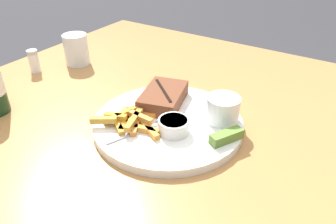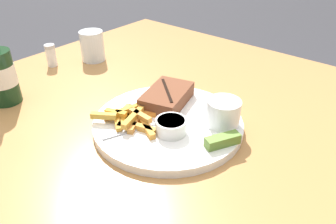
{
  "view_description": "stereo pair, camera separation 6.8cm",
  "coord_description": "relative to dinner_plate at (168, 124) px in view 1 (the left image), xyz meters",
  "views": [
    {
      "loc": [
        -0.49,
        -0.31,
        1.12
      ],
      "look_at": [
        0.0,
        0.0,
        0.76
      ],
      "focal_mm": 35.0,
      "sensor_mm": 36.0,
      "label": 1
    },
    {
      "loc": [
        -0.45,
        -0.37,
        1.12
      ],
      "look_at": [
        0.0,
        0.0,
        0.76
      ],
      "focal_mm": 35.0,
      "sensor_mm": 36.0,
      "label": 2
    }
  ],
  "objects": [
    {
      "name": "drinking_glass",
      "position": [
        0.14,
        0.41,
        0.04
      ],
      "size": [
        0.07,
        0.07,
        0.09
      ],
      "color": "silver",
      "rests_on": "dining_table"
    },
    {
      "name": "fork_utensil",
      "position": [
        -0.08,
        0.03,
        0.01
      ],
      "size": [
        0.13,
        0.06,
        0.0
      ],
      "rotation": [
        0.0,
        0.0,
        5.89
      ],
      "color": "#B7B7BC",
      "rests_on": "dinner_plate"
    },
    {
      "name": "pickle_spear",
      "position": [
        0.0,
        -0.13,
        0.02
      ],
      "size": [
        0.07,
        0.05,
        0.02
      ],
      "color": "#567A2D",
      "rests_on": "dinner_plate"
    },
    {
      "name": "dinner_plate",
      "position": [
        0.0,
        0.0,
        0.0
      ],
      "size": [
        0.32,
        0.32,
        0.02
      ],
      "color": "white",
      "rests_on": "dining_table"
    },
    {
      "name": "steak_portion",
      "position": [
        0.05,
        0.05,
        0.03
      ],
      "size": [
        0.15,
        0.12,
        0.04
      ],
      "color": "brown",
      "rests_on": "dinner_plate"
    },
    {
      "name": "dipping_sauce_cup",
      "position": [
        -0.03,
        -0.03,
        0.03
      ],
      "size": [
        0.06,
        0.06,
        0.03
      ],
      "color": "silver",
      "rests_on": "dinner_plate"
    },
    {
      "name": "fries_pile",
      "position": [
        -0.05,
        0.06,
        0.02
      ],
      "size": [
        0.12,
        0.15,
        0.02
      ],
      "color": "#CA8339",
      "rests_on": "dinner_plate"
    },
    {
      "name": "salt_shaker",
      "position": [
        0.03,
        0.47,
        0.02
      ],
      "size": [
        0.03,
        0.03,
        0.07
      ],
      "color": "white",
      "rests_on": "dining_table"
    },
    {
      "name": "knife_utensil",
      "position": [
        0.02,
        0.04,
        0.01
      ],
      "size": [
        0.08,
        0.16,
        0.01
      ],
      "rotation": [
        0.0,
        0.0,
        1.18
      ],
      "color": "#B7B7BC",
      "rests_on": "dinner_plate"
    },
    {
      "name": "dining_table",
      "position": [
        0.0,
        0.0,
        -0.09
      ],
      "size": [
        1.12,
        1.18,
        0.73
      ],
      "color": "#A87542",
      "rests_on": "ground_plane"
    },
    {
      "name": "coleslaw_cup",
      "position": [
        0.06,
        -0.1,
        0.04
      ],
      "size": [
        0.07,
        0.07,
        0.05
      ],
      "color": "white",
      "rests_on": "dinner_plate"
    }
  ]
}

